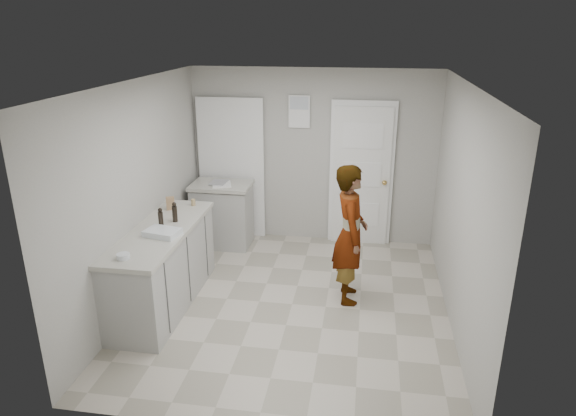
% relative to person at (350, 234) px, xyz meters
% --- Properties ---
extents(ground, '(4.00, 4.00, 0.00)m').
position_rel_person_xyz_m(ground, '(-0.62, -0.25, -0.81)').
color(ground, gray).
rests_on(ground, ground).
extents(room_shell, '(4.00, 4.00, 4.00)m').
position_rel_person_xyz_m(room_shell, '(-0.80, 1.70, 0.21)').
color(room_shell, '#A5A39C').
rests_on(room_shell, ground).
extents(main_counter, '(0.64, 1.96, 0.93)m').
position_rel_person_xyz_m(main_counter, '(-2.07, -0.45, -0.39)').
color(main_counter, '#AEAFAA').
rests_on(main_counter, ground).
extents(side_counter, '(0.84, 0.61, 0.93)m').
position_rel_person_xyz_m(side_counter, '(-1.87, 1.30, -0.38)').
color(side_counter, '#AEAFAA').
rests_on(side_counter, ground).
extents(person, '(0.46, 0.64, 1.62)m').
position_rel_person_xyz_m(person, '(0.00, 0.00, 0.00)').
color(person, silver).
rests_on(person, ground).
extents(cake_mix_box, '(0.11, 0.08, 0.16)m').
position_rel_person_xyz_m(cake_mix_box, '(-2.18, 0.17, 0.19)').
color(cake_mix_box, '#976B4B').
rests_on(cake_mix_box, main_counter).
extents(spice_jar, '(0.05, 0.05, 0.08)m').
position_rel_person_xyz_m(spice_jar, '(-1.96, 0.36, 0.15)').
color(spice_jar, tan).
rests_on(spice_jar, main_counter).
extents(oil_cruet_a, '(0.06, 0.06, 0.23)m').
position_rel_person_xyz_m(oil_cruet_a, '(-1.99, -0.20, 0.22)').
color(oil_cruet_a, black).
rests_on(oil_cruet_a, main_counter).
extents(oil_cruet_b, '(0.05, 0.05, 0.25)m').
position_rel_person_xyz_m(oil_cruet_b, '(-2.06, -0.44, 0.23)').
color(oil_cruet_b, black).
rests_on(oil_cruet_b, main_counter).
extents(baking_dish, '(0.40, 0.32, 0.06)m').
position_rel_person_xyz_m(baking_dish, '(-1.97, -0.61, 0.14)').
color(baking_dish, silver).
rests_on(baking_dish, main_counter).
extents(egg_bowl, '(0.13, 0.13, 0.05)m').
position_rel_person_xyz_m(egg_bowl, '(-2.13, -1.22, 0.14)').
color(egg_bowl, silver).
rests_on(egg_bowl, main_counter).
extents(papers, '(0.34, 0.39, 0.01)m').
position_rel_person_xyz_m(papers, '(-1.86, 1.26, 0.12)').
color(papers, white).
rests_on(papers, side_counter).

